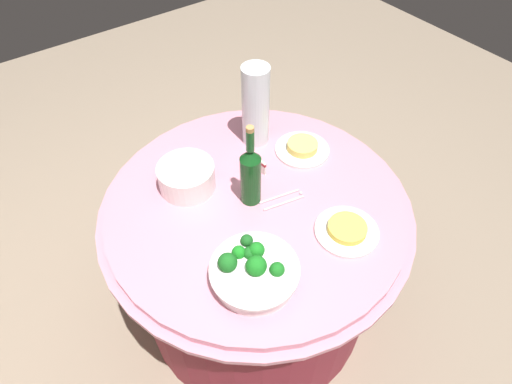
{
  "coord_description": "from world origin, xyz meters",
  "views": [
    {
      "loc": [
        -0.84,
        0.62,
        1.93
      ],
      "look_at": [
        0.0,
        0.0,
        0.79
      ],
      "focal_mm": 30.44,
      "sensor_mm": 36.0,
      "label": 1
    }
  ],
  "objects_px": {
    "decorative_fruit_vase": "(256,110)",
    "plate_stack": "(187,177)",
    "food_plate_fried_egg": "(347,230)",
    "food_plate_noodles": "(302,148)",
    "label_placard_front": "(261,166)",
    "wine_bottle": "(251,174)",
    "broccoli_bowl": "(254,271)",
    "serving_tongs": "(283,199)"
  },
  "relations": [
    {
      "from": "serving_tongs",
      "to": "food_plate_noodles",
      "type": "height_order",
      "value": "food_plate_noodles"
    },
    {
      "from": "label_placard_front",
      "to": "plate_stack",
      "type": "bearing_deg",
      "value": 69.89
    },
    {
      "from": "wine_bottle",
      "to": "serving_tongs",
      "type": "xyz_separation_m",
      "value": [
        -0.07,
        -0.09,
        -0.12
      ]
    },
    {
      "from": "food_plate_noodles",
      "to": "label_placard_front",
      "type": "height_order",
      "value": "label_placard_front"
    },
    {
      "from": "plate_stack",
      "to": "wine_bottle",
      "type": "distance_m",
      "value": 0.26
    },
    {
      "from": "food_plate_fried_egg",
      "to": "label_placard_front",
      "type": "relative_size",
      "value": 4.0
    },
    {
      "from": "broccoli_bowl",
      "to": "food_plate_noodles",
      "type": "distance_m",
      "value": 0.63
    },
    {
      "from": "plate_stack",
      "to": "food_plate_fried_egg",
      "type": "distance_m",
      "value": 0.61
    },
    {
      "from": "food_plate_noodles",
      "to": "broccoli_bowl",
      "type": "bearing_deg",
      "value": 125.5
    },
    {
      "from": "plate_stack",
      "to": "serving_tongs",
      "type": "bearing_deg",
      "value": -137.18
    },
    {
      "from": "food_plate_noodles",
      "to": "label_placard_front",
      "type": "bearing_deg",
      "value": 88.74
    },
    {
      "from": "decorative_fruit_vase",
      "to": "serving_tongs",
      "type": "relative_size",
      "value": 2.03
    },
    {
      "from": "food_plate_fried_egg",
      "to": "food_plate_noodles",
      "type": "bearing_deg",
      "value": -19.86
    },
    {
      "from": "food_plate_fried_egg",
      "to": "decorative_fruit_vase",
      "type": "bearing_deg",
      "value": -3.72
    },
    {
      "from": "plate_stack",
      "to": "serving_tongs",
      "type": "relative_size",
      "value": 1.25
    },
    {
      "from": "plate_stack",
      "to": "wine_bottle",
      "type": "bearing_deg",
      "value": -141.23
    },
    {
      "from": "decorative_fruit_vase",
      "to": "food_plate_noodles",
      "type": "relative_size",
      "value": 1.55
    },
    {
      "from": "plate_stack",
      "to": "decorative_fruit_vase",
      "type": "height_order",
      "value": "decorative_fruit_vase"
    },
    {
      "from": "food_plate_noodles",
      "to": "serving_tongs",
      "type": "bearing_deg",
      "value": 125.44
    },
    {
      "from": "wine_bottle",
      "to": "plate_stack",
      "type": "bearing_deg",
      "value": 38.77
    },
    {
      "from": "decorative_fruit_vase",
      "to": "wine_bottle",
      "type": "bearing_deg",
      "value": 140.74
    },
    {
      "from": "food_plate_fried_egg",
      "to": "broccoli_bowl",
      "type": "bearing_deg",
      "value": 82.98
    },
    {
      "from": "food_plate_fried_egg",
      "to": "label_placard_front",
      "type": "distance_m",
      "value": 0.42
    },
    {
      "from": "label_placard_front",
      "to": "broccoli_bowl",
      "type": "bearing_deg",
      "value": 140.45
    },
    {
      "from": "broccoli_bowl",
      "to": "food_plate_noodles",
      "type": "relative_size",
      "value": 1.27
    },
    {
      "from": "decorative_fruit_vase",
      "to": "food_plate_noodles",
      "type": "xyz_separation_m",
      "value": [
        -0.17,
        -0.11,
        -0.13
      ]
    },
    {
      "from": "wine_bottle",
      "to": "decorative_fruit_vase",
      "type": "bearing_deg",
      "value": -39.26
    },
    {
      "from": "decorative_fruit_vase",
      "to": "label_placard_front",
      "type": "xyz_separation_m",
      "value": [
        -0.17,
        0.1,
        -0.12
      ]
    },
    {
      "from": "food_plate_noodles",
      "to": "plate_stack",
      "type": "bearing_deg",
      "value": 77.74
    },
    {
      "from": "wine_bottle",
      "to": "decorative_fruit_vase",
      "type": "distance_m",
      "value": 0.33
    },
    {
      "from": "label_placard_front",
      "to": "decorative_fruit_vase",
      "type": "bearing_deg",
      "value": -30.05
    },
    {
      "from": "food_plate_fried_egg",
      "to": "label_placard_front",
      "type": "bearing_deg",
      "value": 8.04
    },
    {
      "from": "decorative_fruit_vase",
      "to": "plate_stack",
      "type": "bearing_deg",
      "value": 100.39
    },
    {
      "from": "serving_tongs",
      "to": "food_plate_noodles",
      "type": "relative_size",
      "value": 0.76
    },
    {
      "from": "plate_stack",
      "to": "label_placard_front",
      "type": "relative_size",
      "value": 3.82
    },
    {
      "from": "wine_bottle",
      "to": "food_plate_noodles",
      "type": "xyz_separation_m",
      "value": [
        0.09,
        -0.32,
        -0.11
      ]
    },
    {
      "from": "label_placard_front",
      "to": "food_plate_fried_egg",
      "type": "bearing_deg",
      "value": -171.96
    },
    {
      "from": "plate_stack",
      "to": "food_plate_fried_egg",
      "type": "relative_size",
      "value": 0.95
    },
    {
      "from": "broccoli_bowl",
      "to": "food_plate_fried_egg",
      "type": "xyz_separation_m",
      "value": [
        -0.04,
        -0.36,
        -0.03
      ]
    },
    {
      "from": "broccoli_bowl",
      "to": "food_plate_fried_egg",
      "type": "height_order",
      "value": "broccoli_bowl"
    },
    {
      "from": "serving_tongs",
      "to": "food_plate_fried_egg",
      "type": "relative_size",
      "value": 0.76
    },
    {
      "from": "decorative_fruit_vase",
      "to": "food_plate_fried_egg",
      "type": "height_order",
      "value": "decorative_fruit_vase"
    }
  ]
}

